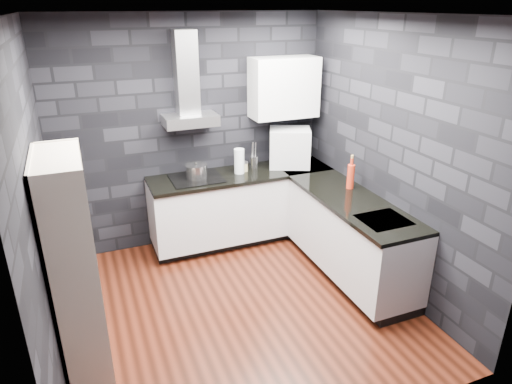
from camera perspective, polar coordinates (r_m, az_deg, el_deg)
ground at (r=4.65m, az=-1.99°, el=-14.11°), size 3.20×3.20×0.00m
ceiling at (r=3.73m, az=-2.58°, el=21.36°), size 3.20×3.20×0.00m
wall_back at (r=5.48m, az=-8.08°, el=7.24°), size 3.20×0.05×2.70m
wall_front at (r=2.68m, az=9.84°, el=-9.99°), size 3.20×0.05×2.70m
wall_left at (r=3.81m, az=-25.88°, el=-1.80°), size 0.05×3.20×2.70m
wall_right at (r=4.76m, az=16.53°, el=4.17°), size 0.05×3.20×2.70m
toekick_back at (r=5.84m, az=-1.91°, el=-5.30°), size 2.18×0.50×0.10m
toekick_right at (r=5.22m, az=11.76°, el=-9.49°), size 0.50×1.78×0.10m
counter_back_cab at (r=5.62m, az=-1.82°, el=-1.60°), size 2.20×0.60×0.76m
counter_right_cab at (r=4.99m, az=11.76°, el=-5.39°), size 0.60×1.80×0.76m
counter_back_top at (r=5.46m, az=-1.84°, el=2.20°), size 2.20×0.62×0.04m
counter_right_top at (r=4.81m, az=12.04°, el=-1.20°), size 0.62×1.80×0.04m
counter_corner_top at (r=5.77m, az=5.61°, el=3.25°), size 0.62×0.62×0.04m
hood_body at (r=5.23m, az=-8.20°, el=8.88°), size 0.60×0.34×0.12m
hood_chimney at (r=5.21m, az=-8.71°, el=14.51°), size 0.24×0.20×0.90m
upper_cabinet at (r=5.55m, az=3.51°, el=12.90°), size 0.80×0.35×0.70m
cooktop at (r=5.30m, az=-7.46°, el=1.71°), size 0.58×0.50×0.01m
sink_rim at (r=4.44m, az=15.68°, el=-3.41°), size 0.44×0.40×0.01m
pot at (r=5.29m, az=-7.45°, el=2.55°), size 0.30×0.30×0.14m
glass_vase at (r=5.40m, az=-2.11°, el=3.88°), size 0.16×0.16×0.30m
storage_jar at (r=5.49m, az=-1.46°, el=3.13°), size 0.11×0.11×0.10m
utensil_crock at (r=5.62m, az=-0.31°, el=3.80°), size 0.14×0.14×0.14m
appliance_garage at (r=5.64m, az=4.22°, el=5.48°), size 0.60×0.54×0.49m
red_bottle at (r=5.05m, az=11.74°, el=1.89°), size 0.10×0.10×0.27m
bookshelf at (r=3.83m, az=-21.78°, el=-8.61°), size 0.40×0.82×1.80m
fruit_bowl at (r=3.75m, az=-21.83°, el=-8.65°), size 0.25×0.25×0.05m
book_red at (r=4.10m, az=-21.26°, el=-11.72°), size 0.16×0.04×0.21m
book_second at (r=4.14m, az=-21.48°, el=-11.05°), size 0.16×0.06×0.22m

